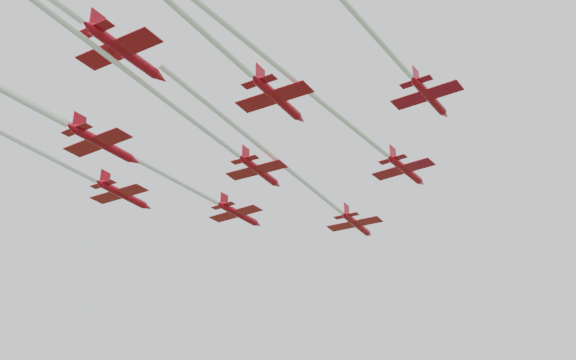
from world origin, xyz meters
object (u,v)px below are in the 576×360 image
at_px(jet_row3_left, 49,157).
at_px(jet_lead, 318,193).
at_px(jet_row3_right, 372,33).
at_px(jet_row4_right, 180,11).
at_px(jet_row3_mid, 197,124).
at_px(jet_row2_right, 363,136).
at_px(jet_row2_left, 187,187).

bearing_deg(jet_row3_left, jet_lead, 45.89).
bearing_deg(jet_lead, jet_row3_right, -54.47).
bearing_deg(jet_row3_right, jet_row4_right, -130.41).
height_order(jet_lead, jet_row3_mid, jet_lead).
height_order(jet_lead, jet_row2_right, jet_row2_right).
height_order(jet_row3_right, jet_row4_right, jet_row3_right).
xyz_separation_m(jet_row3_right, jet_row4_right, (-14.63, -12.82, -1.61)).
bearing_deg(jet_row4_right, jet_row3_left, 154.65).
bearing_deg(jet_row2_right, jet_row2_left, -173.49).
xyz_separation_m(jet_lead, jet_row3_mid, (-4.08, -26.84, -1.53)).
relative_size(jet_lead, jet_row2_right, 1.13).
height_order(jet_row2_left, jet_row3_left, jet_row3_left).
relative_size(jet_lead, jet_row3_mid, 1.01).
relative_size(jet_lead, jet_row3_right, 1.02).
bearing_deg(jet_row2_left, jet_lead, 46.55).
bearing_deg(jet_lead, jet_row3_mid, -94.58).
bearing_deg(jet_row3_left, jet_row3_right, -2.25).
xyz_separation_m(jet_row2_right, jet_row3_left, (-40.96, -10.91, 0.88)).
xyz_separation_m(jet_row2_right, jet_row3_mid, (-15.82, -13.59, -1.62)).
height_order(jet_row2_left, jet_row2_right, jet_row2_right).
xyz_separation_m(jet_row2_left, jet_row3_left, (-14.17, -12.57, 1.92)).
distance_m(jet_lead, jet_row2_left, 19.02).
distance_m(jet_row3_mid, jet_row4_right, 19.51).
height_order(jet_row2_right, jet_row4_right, jet_row2_right).
xyz_separation_m(jet_lead, jet_row4_right, (4.62, -44.29, -0.66)).
relative_size(jet_row3_left, jet_row4_right, 0.89).
bearing_deg(jet_row2_left, jet_row3_mid, -45.31).
distance_m(jet_row3_left, jet_row3_mid, 25.41).
relative_size(jet_row3_mid, jet_row3_right, 1.00).
bearing_deg(jet_lead, jet_row2_left, -138.34).
relative_size(jet_row2_right, jet_row3_mid, 0.90).
bearing_deg(jet_lead, jet_row4_right, -79.97).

